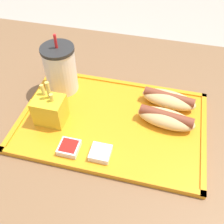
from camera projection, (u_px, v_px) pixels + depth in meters
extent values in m
cube|color=brown|center=(105.00, 197.00, 0.91)|extent=(1.40, 0.88, 0.75)
cube|color=orange|center=(112.00, 122.00, 0.64)|extent=(0.45, 0.30, 0.01)
cube|color=orange|center=(96.00, 170.00, 0.54)|extent=(0.45, 0.01, 0.00)
cube|color=orange|center=(124.00, 83.00, 0.73)|extent=(0.45, 0.01, 0.00)
cube|color=orange|center=(30.00, 105.00, 0.67)|extent=(0.01, 0.30, 0.00)
cube|color=orange|center=(204.00, 137.00, 0.60)|extent=(0.01, 0.30, 0.00)
cylinder|color=silver|center=(61.00, 70.00, 0.68)|extent=(0.08, 0.08, 0.12)
cylinder|color=#262626|center=(57.00, 49.00, 0.63)|extent=(0.08, 0.08, 0.01)
cylinder|color=red|center=(56.00, 41.00, 0.61)|extent=(0.01, 0.01, 0.03)
ellipsoid|color=#DBB270|center=(169.00, 99.00, 0.66)|extent=(0.14, 0.07, 0.04)
cylinder|color=brown|center=(169.00, 97.00, 0.66)|extent=(0.13, 0.04, 0.02)
ellipsoid|color=#DBB270|center=(166.00, 119.00, 0.62)|extent=(0.14, 0.07, 0.04)
cylinder|color=brown|center=(166.00, 116.00, 0.61)|extent=(0.13, 0.04, 0.03)
cube|color=gold|center=(50.00, 110.00, 0.62)|extent=(0.07, 0.06, 0.07)
cylinder|color=#E5C14C|center=(50.00, 95.00, 0.59)|extent=(0.01, 0.01, 0.08)
cylinder|color=#E5C14C|center=(53.00, 104.00, 0.60)|extent=(0.01, 0.01, 0.06)
cylinder|color=#E5C14C|center=(45.00, 97.00, 0.61)|extent=(0.02, 0.02, 0.07)
cube|color=silver|center=(101.00, 153.00, 0.57)|extent=(0.04, 0.04, 0.01)
cube|color=white|center=(100.00, 151.00, 0.56)|extent=(0.04, 0.04, 0.00)
cube|color=silver|center=(69.00, 148.00, 0.57)|extent=(0.04, 0.04, 0.01)
cube|color=#B21914|center=(69.00, 146.00, 0.57)|extent=(0.04, 0.04, 0.00)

